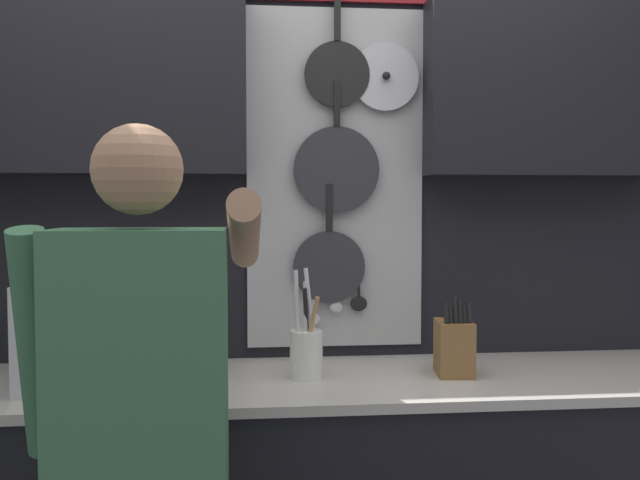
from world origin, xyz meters
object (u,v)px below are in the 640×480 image
knife_block (454,347)px  person (141,422)px  microwave (109,332)px  utensil_crock (306,350)px

knife_block → person: bearing=-146.5°
microwave → person: bearing=-73.1°
knife_block → utensil_crock: 0.47m
utensil_crock → person: 0.72m
knife_block → person: size_ratio=0.16×
utensil_crock → person: (-0.42, -0.59, -0.03)m
microwave → utensil_crock: utensil_crock is taller
microwave → utensil_crock: (0.60, 0.00, -0.07)m
utensil_crock → person: size_ratio=0.21×
microwave → utensil_crock: bearing=0.1°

